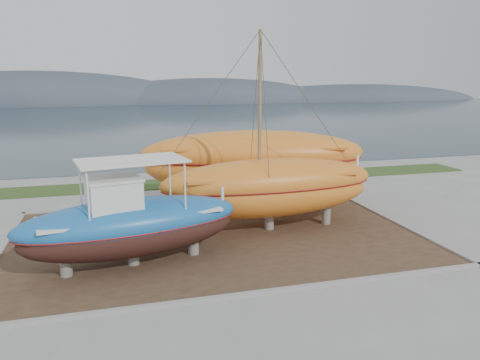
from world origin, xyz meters
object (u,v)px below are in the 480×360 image
object	(u,v)px
white_dinghy	(89,226)
orange_sailboat	(270,134)
orange_bare_hull	(254,169)
blue_caique	(131,213)

from	to	relation	value
white_dinghy	orange_sailboat	bearing A→B (deg)	2.29
white_dinghy	orange_sailboat	distance (m)	9.21
orange_sailboat	orange_bare_hull	bearing A→B (deg)	81.79
blue_caique	white_dinghy	xyz separation A→B (m)	(-1.75, 3.57, -1.50)
blue_caique	orange_sailboat	xyz separation A→B (m)	(6.50, 2.71, 2.51)
orange_sailboat	orange_bare_hull	xyz separation A→B (m)	(0.58, 4.44, -2.52)
blue_caique	orange_sailboat	distance (m)	7.48
orange_sailboat	white_dinghy	bearing A→B (deg)	173.26
blue_caique	white_dinghy	distance (m)	4.25
blue_caique	orange_bare_hull	size ratio (longest dim) A/B	0.68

